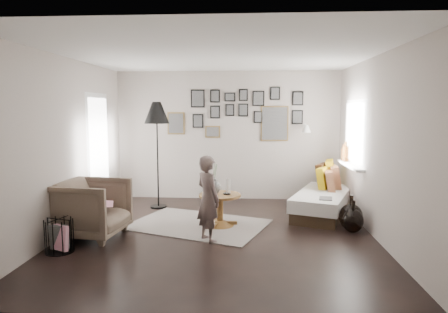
# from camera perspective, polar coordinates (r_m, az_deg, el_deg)

# --- Properties ---
(ground) EXTENTS (4.80, 4.80, 0.00)m
(ground) POSITION_cam_1_polar(r_m,az_deg,el_deg) (6.00, -0.79, -11.05)
(ground) COLOR black
(ground) RESTS_ON ground
(wall_back) EXTENTS (4.50, 0.00, 4.50)m
(wall_back) POSITION_cam_1_polar(r_m,az_deg,el_deg) (8.13, 0.50, 2.99)
(wall_back) COLOR #A79C92
(wall_back) RESTS_ON ground
(wall_front) EXTENTS (4.50, 0.00, 4.50)m
(wall_front) POSITION_cam_1_polar(r_m,az_deg,el_deg) (3.37, -3.97, -2.45)
(wall_front) COLOR #A79C92
(wall_front) RESTS_ON ground
(wall_left) EXTENTS (0.00, 4.80, 4.80)m
(wall_left) POSITION_cam_1_polar(r_m,az_deg,el_deg) (6.32, -21.60, 1.42)
(wall_left) COLOR #A79C92
(wall_left) RESTS_ON ground
(wall_right) EXTENTS (0.00, 4.80, 4.80)m
(wall_right) POSITION_cam_1_polar(r_m,az_deg,el_deg) (6.00, 21.14, 1.17)
(wall_right) COLOR #A79C92
(wall_right) RESTS_ON ground
(ceiling) EXTENTS (4.80, 4.80, 0.00)m
(ceiling) POSITION_cam_1_polar(r_m,az_deg,el_deg) (5.76, -0.84, 14.37)
(ceiling) COLOR white
(ceiling) RESTS_ON wall_back
(door_left) EXTENTS (0.00, 2.14, 2.14)m
(door_left) POSITION_cam_1_polar(r_m,az_deg,el_deg) (7.44, -17.49, 0.39)
(door_left) COLOR white
(door_left) RESTS_ON wall_left
(window_right) EXTENTS (0.15, 1.32, 1.30)m
(window_right) POSITION_cam_1_polar(r_m,az_deg,el_deg) (7.30, 17.31, -0.65)
(window_right) COLOR white
(window_right) RESTS_ON wall_right
(gallery_wall) EXTENTS (2.74, 0.03, 1.08)m
(gallery_wall) POSITION_cam_1_polar(r_m,az_deg,el_deg) (8.08, 2.54, 6.10)
(gallery_wall) COLOR brown
(gallery_wall) RESTS_ON wall_back
(wall_sconce) EXTENTS (0.18, 0.36, 0.16)m
(wall_sconce) POSITION_cam_1_polar(r_m,az_deg,el_deg) (7.92, 11.69, 3.93)
(wall_sconce) COLOR white
(wall_sconce) RESTS_ON wall_back
(rug) EXTENTS (2.45, 2.08, 0.01)m
(rug) POSITION_cam_1_polar(r_m,az_deg,el_deg) (6.48, -3.78, -9.65)
(rug) COLOR #BFB2A7
(rug) RESTS_ON ground
(pedestal_table) EXTENTS (0.66, 0.66, 0.52)m
(pedestal_table) POSITION_cam_1_polar(r_m,az_deg,el_deg) (6.34, -0.59, -7.84)
(pedestal_table) COLOR brown
(pedestal_table) RESTS_ON ground
(vase) EXTENTS (0.19, 0.19, 0.47)m
(vase) POSITION_cam_1_polar(r_m,az_deg,el_deg) (6.27, -1.31, -4.06)
(vase) COLOR black
(vase) RESTS_ON pedestal_table
(candles) EXTENTS (0.11, 0.11, 0.24)m
(candles) POSITION_cam_1_polar(r_m,az_deg,el_deg) (6.24, 0.42, -4.34)
(candles) COLOR black
(candles) RESTS_ON pedestal_table
(daybed) EXTENTS (1.37, 1.95, 0.88)m
(daybed) POSITION_cam_1_polar(r_m,az_deg,el_deg) (7.29, 13.78, -5.78)
(daybed) COLOR black
(daybed) RESTS_ON ground
(magazine_on_daybed) EXTENTS (0.25, 0.30, 0.01)m
(magazine_on_daybed) POSITION_cam_1_polar(r_m,az_deg,el_deg) (6.64, 14.33, -5.81)
(magazine_on_daybed) COLOR black
(magazine_on_daybed) RESTS_ON daybed
(armchair) EXTENTS (1.02, 1.00, 0.83)m
(armchair) POSITION_cam_1_polar(r_m,az_deg,el_deg) (6.09, -18.37, -7.06)
(armchair) COLOR brown
(armchair) RESTS_ON ground
(armchair_cushion) EXTENTS (0.44, 0.45, 0.17)m
(armchair_cushion) POSITION_cam_1_polar(r_m,az_deg,el_deg) (6.11, -17.96, -6.40)
(armchair_cushion) COLOR white
(armchair_cushion) RESTS_ON armchair
(floor_lamp) EXTENTS (0.46, 0.46, 1.97)m
(floor_lamp) POSITION_cam_1_polar(r_m,az_deg,el_deg) (7.44, -9.58, 5.62)
(floor_lamp) COLOR black
(floor_lamp) RESTS_ON ground
(magazine_basket) EXTENTS (0.43, 0.43, 0.43)m
(magazine_basket) POSITION_cam_1_polar(r_m,az_deg,el_deg) (5.66, -22.48, -10.42)
(magazine_basket) COLOR black
(magazine_basket) RESTS_ON ground
(demijohn_large) EXTENTS (0.36, 0.36, 0.54)m
(demijohn_large) POSITION_cam_1_polar(r_m,az_deg,el_deg) (6.45, 17.66, -8.20)
(demijohn_large) COLOR black
(demijohn_large) RESTS_ON ground
(demijohn_small) EXTENTS (0.31, 0.31, 0.49)m
(demijohn_small) POSITION_cam_1_polar(r_m,az_deg,el_deg) (6.34, 17.92, -8.68)
(demijohn_small) COLOR black
(demijohn_small) RESTS_ON ground
(child) EXTENTS (0.50, 0.52, 1.21)m
(child) POSITION_cam_1_polar(r_m,az_deg,el_deg) (5.57, -2.30, -6.03)
(child) COLOR brown
(child) RESTS_ON ground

